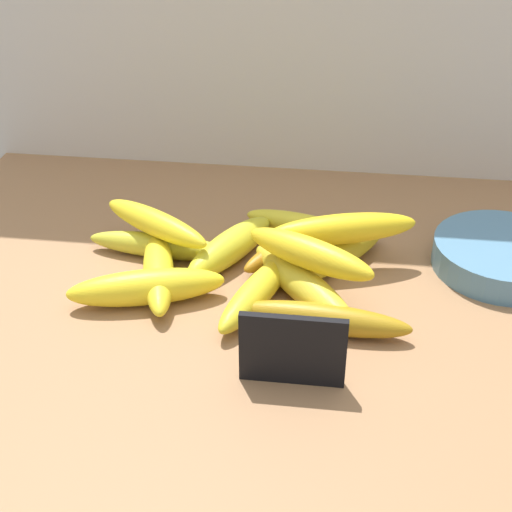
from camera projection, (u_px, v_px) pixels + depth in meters
counter_top at (315, 319)px, 89.32cm from camera, size 110.00×76.00×3.00cm
chalkboard_sign at (292, 352)px, 75.73cm from camera, size 11.00×1.80×8.40cm
fruit_bowl at (503, 255)px, 95.21cm from camera, size 17.83×17.83×3.62cm
banana_0 at (257, 293)px, 88.20cm from camera, size 9.43×17.61×3.62cm
banana_1 at (335, 255)px, 94.98cm from camera, size 14.90×16.78×4.00cm
banana_2 at (303, 285)px, 89.20cm from camera, size 15.88×17.99×4.09cm
banana_3 at (161, 246)px, 97.47cm from camera, size 20.00×5.04×3.33cm
banana_4 at (306, 226)px, 101.68cm from camera, size 17.94×8.18×3.39cm
banana_5 at (158, 271)px, 92.05cm from camera, size 8.34×18.98×3.81cm
banana_6 at (230, 247)px, 96.36cm from camera, size 11.73×16.95×4.25cm
banana_7 at (291, 245)px, 97.80cm from camera, size 13.06×15.84×3.22cm
banana_8 at (146, 287)px, 88.51cm from camera, size 19.33×9.71×4.36cm
banana_9 at (324, 319)px, 83.92cm from camera, size 20.15×5.22×3.53cm
banana_10 at (310, 254)px, 87.68cm from camera, size 16.88×11.42×3.86cm
banana_11 at (343, 229)px, 92.76cm from camera, size 19.42×9.23×3.85cm
banana_12 at (156, 223)px, 95.78cm from camera, size 16.76×12.16×3.41cm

